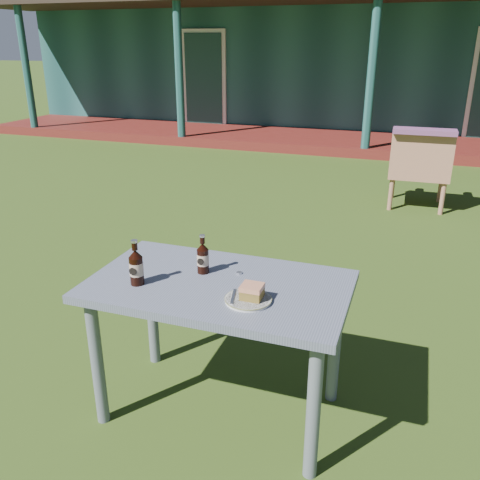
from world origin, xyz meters
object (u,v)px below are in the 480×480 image
at_px(cola_bottle_near, 203,258).
at_px(armchair_left, 420,166).
at_px(cola_bottle_far, 136,267).
at_px(plate, 248,299).
at_px(cafe_table, 219,302).
at_px(cake_slice, 252,291).

distance_m(cola_bottle_near, armchair_left, 3.94).
distance_m(cola_bottle_far, armchair_left, 4.21).
relative_size(plate, cola_bottle_near, 1.06).
xyz_separation_m(plate, cola_bottle_far, (-0.53, -0.01, 0.08)).
bearing_deg(cola_bottle_near, armchair_left, 75.93).
distance_m(cafe_table, plate, 0.25).
relative_size(cola_bottle_far, armchair_left, 0.25).
bearing_deg(cola_bottle_near, cafe_table, -34.92).
bearing_deg(armchair_left, cola_bottle_near, -104.07).
xyz_separation_m(plate, armchair_left, (0.66, 4.02, -0.24)).
bearing_deg(armchair_left, cola_bottle_far, -106.49).
xyz_separation_m(cake_slice, cola_bottle_far, (-0.55, -0.02, 0.04)).
relative_size(plate, cake_slice, 2.22).
bearing_deg(cake_slice, plate, -149.34).
distance_m(cake_slice, cola_bottle_far, 0.55).
distance_m(plate, armchair_left, 4.08).
bearing_deg(cafe_table, armchair_left, 77.73).
relative_size(cafe_table, armchair_left, 1.39).
bearing_deg(cola_bottle_far, plate, 1.02).
relative_size(cola_bottle_near, armchair_left, 0.22).
xyz_separation_m(cola_bottle_near, armchair_left, (0.96, 3.81, -0.31)).
height_order(cake_slice, armchair_left, armchair_left).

